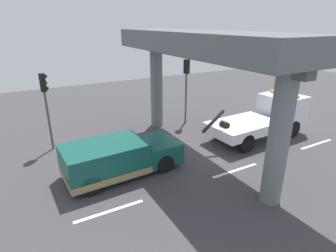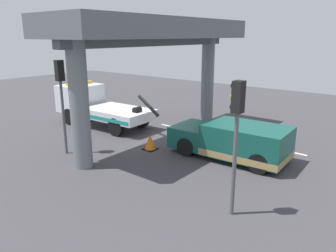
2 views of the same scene
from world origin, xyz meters
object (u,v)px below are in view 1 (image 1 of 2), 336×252
Objects in this scene: tow_truck_white at (266,116)px; traffic_light_far at (187,77)px; towed_van_green at (118,158)px; traffic_light_near at (45,95)px; traffic_cone_orange at (172,140)px.

tow_truck_white is 1.72× the size of traffic_light_far.
towed_van_green is 7.97m from traffic_light_far.
tow_truck_white is 12.32m from traffic_light_near.
tow_truck_white is at bearing 0.24° from towed_van_green.
traffic_light_far is at bearing -0.00° from traffic_light_near.
traffic_cone_orange is (-2.69, -2.81, -2.74)m from traffic_light_far.
traffic_light_near reaches higher than tow_truck_white.
tow_truck_white is at bearing -14.01° from traffic_cone_orange.
traffic_light_near is 8.50m from traffic_light_far.
traffic_light_far is 4.76m from traffic_cone_orange.
traffic_light_far reaches higher than tow_truck_white.
traffic_cone_orange is at bearing -25.84° from traffic_light_near.
tow_truck_white is at bearing -20.24° from traffic_light_near.
traffic_cone_orange is (-5.64, 1.41, -0.85)m from tow_truck_white.
traffic_light_near reaches higher than traffic_cone_orange.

